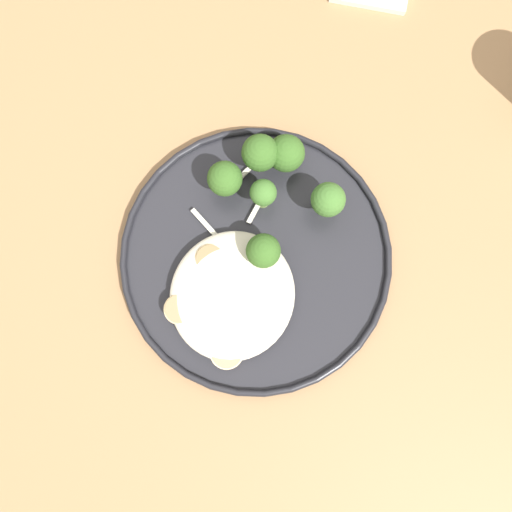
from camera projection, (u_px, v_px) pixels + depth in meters
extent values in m
plane|color=#47423D|center=(238.00, 320.00, 1.31)|extent=(6.00, 6.00, 0.00)
cube|color=#9E754C|center=(217.00, 293.00, 0.60)|extent=(1.40, 1.00, 0.04)
cylinder|color=#232328|center=(256.00, 258.00, 0.58)|extent=(0.29, 0.29, 0.01)
torus|color=black|center=(256.00, 257.00, 0.57)|extent=(0.29, 0.29, 0.01)
ellipsoid|color=beige|center=(232.00, 294.00, 0.56)|extent=(0.14, 0.13, 0.02)
cylinder|color=#DBB77A|center=(235.00, 294.00, 0.56)|extent=(0.03, 0.03, 0.02)
cylinder|color=#8E774F|center=(234.00, 293.00, 0.55)|extent=(0.03, 0.03, 0.00)
cylinder|color=beige|center=(254.00, 254.00, 0.57)|extent=(0.03, 0.03, 0.01)
cylinder|color=#988766|center=(254.00, 253.00, 0.56)|extent=(0.03, 0.03, 0.00)
cylinder|color=beige|center=(201.00, 318.00, 0.56)|extent=(0.04, 0.04, 0.01)
cylinder|color=#988766|center=(201.00, 318.00, 0.55)|extent=(0.03, 0.03, 0.00)
cylinder|color=#DBB77A|center=(211.00, 260.00, 0.56)|extent=(0.03, 0.03, 0.02)
cylinder|color=#8E774F|center=(210.00, 259.00, 0.55)|extent=(0.03, 0.03, 0.00)
cylinder|color=beige|center=(227.00, 352.00, 0.55)|extent=(0.03, 0.03, 0.01)
cylinder|color=#988766|center=(227.00, 352.00, 0.54)|extent=(0.03, 0.03, 0.00)
cylinder|color=#E5C689|center=(180.00, 309.00, 0.56)|extent=(0.03, 0.03, 0.01)
cylinder|color=#958159|center=(179.00, 309.00, 0.55)|extent=(0.03, 0.03, 0.00)
cylinder|color=#7A994C|center=(263.00, 199.00, 0.57)|extent=(0.01, 0.01, 0.02)
sphere|color=#42702D|center=(263.00, 193.00, 0.55)|extent=(0.03, 0.03, 0.03)
cylinder|color=#89A356|center=(263.00, 255.00, 0.56)|extent=(0.01, 0.01, 0.02)
sphere|color=#386023|center=(263.00, 251.00, 0.54)|extent=(0.04, 0.04, 0.04)
cylinder|color=#7A994C|center=(226.00, 186.00, 0.58)|extent=(0.01, 0.01, 0.02)
sphere|color=#386023|center=(225.00, 179.00, 0.55)|extent=(0.04, 0.04, 0.04)
cylinder|color=#89A356|center=(257.00, 161.00, 0.58)|extent=(0.01, 0.01, 0.03)
sphere|color=#386023|center=(257.00, 152.00, 0.55)|extent=(0.04, 0.04, 0.04)
cylinder|color=#7A994C|center=(325.00, 206.00, 0.57)|extent=(0.02, 0.02, 0.03)
sphere|color=#42702D|center=(328.00, 200.00, 0.54)|extent=(0.04, 0.04, 0.04)
cylinder|color=#7A994C|center=(285.00, 161.00, 0.58)|extent=(0.02, 0.02, 0.02)
sphere|color=#386023|center=(286.00, 153.00, 0.56)|extent=(0.04, 0.04, 0.04)
cube|color=silver|center=(250.00, 167.00, 0.59)|extent=(0.05, 0.03, 0.00)
cube|color=silver|center=(210.00, 229.00, 0.58)|extent=(0.03, 0.05, 0.00)
cube|color=silver|center=(257.00, 206.00, 0.58)|extent=(0.04, 0.01, 0.00)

